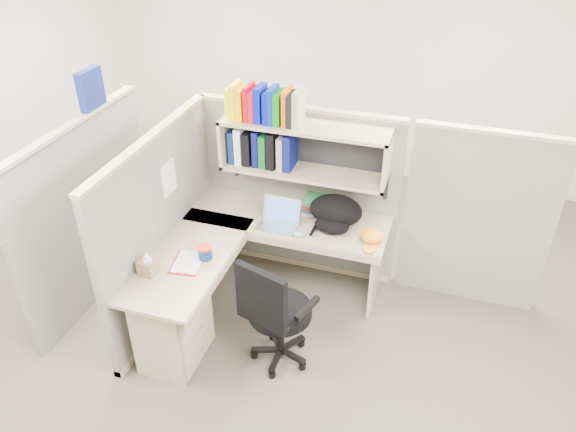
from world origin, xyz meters
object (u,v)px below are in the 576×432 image
(laptop, at_px, (277,216))
(task_chair, at_px, (277,328))
(desk, at_px, (206,296))
(backpack, at_px, (334,214))
(snack_canister, at_px, (205,252))

(laptop, xyz_separation_m, task_chair, (0.25, -0.77, -0.49))
(desk, xyz_separation_m, task_chair, (0.62, -0.08, -0.08))
(desk, distance_m, task_chair, 0.63)
(backpack, distance_m, task_chair, 1.07)
(laptop, xyz_separation_m, backpack, (0.45, 0.15, 0.02))
(laptop, xyz_separation_m, snack_canister, (-0.40, -0.58, -0.06))
(snack_canister, bearing_deg, desk, -75.90)
(desk, bearing_deg, backpack, 45.79)
(task_chair, bearing_deg, backpack, 77.88)
(laptop, relative_size, snack_canister, 2.85)
(backpack, height_order, snack_canister, backpack)
(desk, relative_size, backpack, 3.90)
(laptop, distance_m, backpack, 0.47)
(snack_canister, bearing_deg, task_chair, -16.69)
(desk, relative_size, laptop, 5.35)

